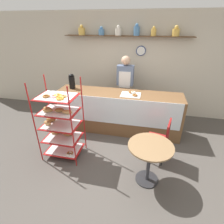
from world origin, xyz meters
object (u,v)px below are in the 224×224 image
(cafe_table, at_px, (150,155))
(coffee_carafe, at_px, (72,81))
(cafe_chair, at_px, (162,137))
(pastry_rack, at_px, (60,123))
(donut_tray_counter, at_px, (132,94))
(person_worker, at_px, (125,86))

(cafe_table, relative_size, coffee_carafe, 2.04)
(cafe_chair, bearing_deg, coffee_carafe, -102.25)
(pastry_rack, xyz_separation_m, coffee_carafe, (-0.27, 1.24, 0.41))
(pastry_rack, distance_m, cafe_table, 1.71)
(coffee_carafe, distance_m, donut_tray_counter, 1.49)
(person_worker, height_order, cafe_chair, person_worker)
(cafe_chair, height_order, donut_tray_counter, donut_tray_counter)
(pastry_rack, relative_size, cafe_chair, 1.82)
(cafe_table, xyz_separation_m, donut_tray_counter, (-0.47, 1.43, 0.44))
(pastry_rack, height_order, donut_tray_counter, pastry_rack)
(person_worker, bearing_deg, pastry_rack, -118.41)
(cafe_chair, xyz_separation_m, donut_tray_counter, (-0.68, 0.86, 0.46))
(pastry_rack, bearing_deg, donut_tray_counter, 42.76)
(person_worker, xyz_separation_m, donut_tray_counter, (0.25, -0.65, 0.05))
(cafe_table, bearing_deg, cafe_chair, 69.78)
(cafe_table, distance_m, coffee_carafe, 2.56)
(coffee_carafe, bearing_deg, cafe_chair, -24.47)
(person_worker, xyz_separation_m, cafe_table, (0.72, -2.07, -0.39))
(coffee_carafe, bearing_deg, donut_tray_counter, -4.82)
(coffee_carafe, bearing_deg, pastry_rack, -77.77)
(cafe_chair, distance_m, coffee_carafe, 2.45)
(person_worker, relative_size, donut_tray_counter, 3.91)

